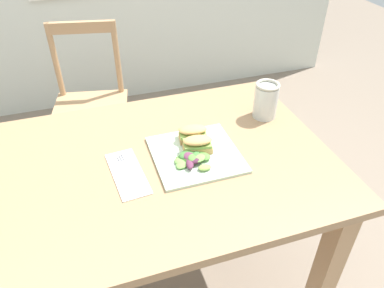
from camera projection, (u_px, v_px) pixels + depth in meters
name	position (u px, v px, depth m)	size (l,w,h in m)	color
dining_table	(164.00, 191.00, 1.31)	(1.12, 0.82, 0.74)	#997551
chair_wooden_far	(91.00, 105.00, 2.07)	(0.47, 0.47, 0.87)	tan
plate_lunch	(196.00, 154.00, 1.24)	(0.28, 0.28, 0.01)	beige
sandwich_half_front	(198.00, 144.00, 1.23)	(0.10, 0.08, 0.06)	tan
sandwich_half_back	(193.00, 133.00, 1.28)	(0.10, 0.08, 0.06)	tan
salad_mixed_greens	(191.00, 158.00, 1.20)	(0.14, 0.13, 0.03)	#6B9E47
napkin_folded	(128.00, 173.00, 1.17)	(0.09, 0.24, 0.00)	silver
fork_on_napkin	(126.00, 169.00, 1.18)	(0.04, 0.19, 0.00)	silver
mason_jar_iced_tea	(266.00, 102.00, 1.41)	(0.09, 0.09, 0.14)	#995623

